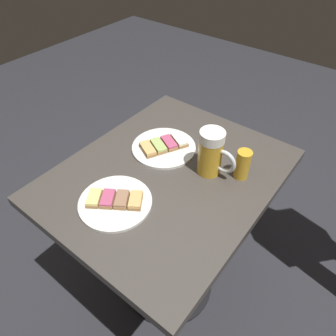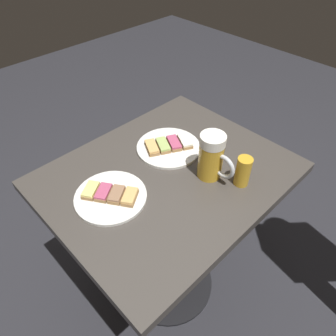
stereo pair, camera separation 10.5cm
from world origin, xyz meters
The scene contains 6 objects.
ground_plane centered at (0.00, 0.00, 0.00)m, with size 6.00×6.00×0.00m, color #28282D.
cafe_table centered at (0.00, 0.00, 0.59)m, with size 0.81×0.66×0.76m.
plate_near centered at (-0.09, -0.09, 0.77)m, with size 0.24×0.24×0.03m.
plate_far centered at (0.21, -0.04, 0.77)m, with size 0.23×0.23×0.03m.
beer_mug centered at (-0.09, 0.11, 0.85)m, with size 0.08×0.14×0.16m.
beer_glass_small centered at (-0.14, 0.20, 0.82)m, with size 0.05×0.05×0.10m, color gold.
Camera 2 is at (0.54, 0.55, 1.50)m, focal length 33.41 mm.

